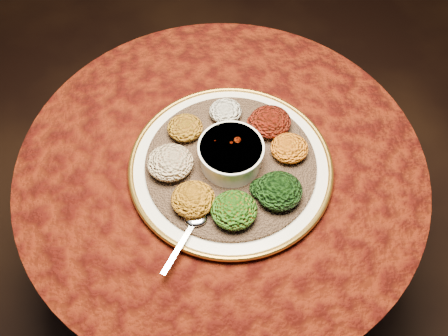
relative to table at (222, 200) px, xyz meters
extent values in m
plane|color=black|center=(0.00, 0.00, -0.55)|extent=(4.00, 4.00, 0.00)
cylinder|color=black|center=(0.00, 0.00, -0.53)|extent=(0.44, 0.44, 0.04)
cylinder|color=black|center=(0.00, 0.00, -0.21)|extent=(0.12, 0.12, 0.68)
cylinder|color=black|center=(0.00, 0.00, 0.15)|extent=(0.80, 0.80, 0.04)
cylinder|color=#410F05|center=(0.00, 0.00, 0.00)|extent=(0.93, 0.93, 0.34)
cylinder|color=#410F05|center=(0.00, 0.00, 0.17)|extent=(0.96, 0.96, 0.01)
cylinder|color=white|center=(0.02, -0.02, 0.19)|extent=(0.57, 0.57, 0.02)
torus|color=#BB862E|center=(0.02, -0.02, 0.20)|extent=(0.47, 0.47, 0.01)
cylinder|color=brown|center=(0.02, -0.02, 0.20)|extent=(0.49, 0.49, 0.01)
cylinder|color=white|center=(0.02, -0.02, 0.24)|extent=(0.14, 0.14, 0.06)
cylinder|color=white|center=(0.02, -0.02, 0.27)|extent=(0.15, 0.15, 0.01)
cylinder|color=#5D1704|center=(0.02, -0.02, 0.26)|extent=(0.12, 0.12, 0.01)
ellipsoid|color=silver|center=(-0.07, -0.16, 0.21)|extent=(0.05, 0.04, 0.01)
cube|color=silver|center=(-0.11, -0.22, 0.21)|extent=(0.08, 0.12, 0.00)
ellipsoid|color=beige|center=(0.02, 0.11, 0.23)|extent=(0.08, 0.07, 0.04)
ellipsoid|color=black|center=(0.12, 0.07, 0.23)|extent=(0.10, 0.09, 0.05)
ellipsoid|color=#C28310|center=(0.15, -0.01, 0.23)|extent=(0.09, 0.08, 0.04)
ellipsoid|color=black|center=(0.11, -0.12, 0.23)|extent=(0.10, 0.10, 0.05)
ellipsoid|color=#AB2E0B|center=(0.01, -0.16, 0.23)|extent=(0.10, 0.09, 0.05)
ellipsoid|color=#B3670F|center=(-0.07, -0.12, 0.23)|extent=(0.09, 0.09, 0.05)
ellipsoid|color=maroon|center=(-0.12, -0.02, 0.23)|extent=(0.10, 0.10, 0.05)
ellipsoid|color=#8A4F10|center=(-0.08, 0.08, 0.23)|extent=(0.08, 0.08, 0.04)
camera|label=1|loc=(-0.08, -0.64, 1.15)|focal=40.00mm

